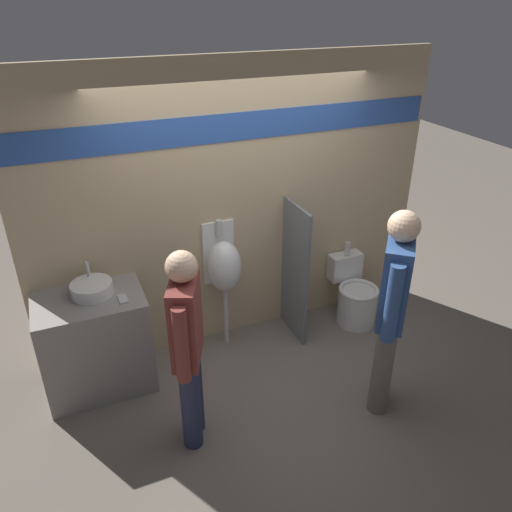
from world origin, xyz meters
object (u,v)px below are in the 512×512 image
(person_in_vest, at_px, (392,306))
(cell_phone, at_px, (123,299))
(person_with_lanyard, at_px, (188,344))
(sink_basin, at_px, (92,288))
(toilet, at_px, (355,297))
(urinal_near_counter, at_px, (224,266))

(person_in_vest, bearing_deg, cell_phone, 101.48)
(person_in_vest, bearing_deg, person_with_lanyard, 120.71)
(sink_basin, xyz_separation_m, toilet, (2.57, -0.09, -0.68))
(cell_phone, distance_m, urinal_near_counter, 1.01)
(urinal_near_counter, bearing_deg, person_in_vest, -54.85)
(sink_basin, distance_m, person_with_lanyard, 1.10)
(toilet, bearing_deg, person_with_lanyard, -156.92)
(urinal_near_counter, bearing_deg, person_with_lanyard, -121.84)
(person_in_vest, relative_size, person_with_lanyard, 1.08)
(cell_phone, bearing_deg, person_in_vest, -28.73)
(urinal_near_counter, distance_m, toilet, 1.52)
(sink_basin, height_order, person_in_vest, person_in_vest)
(urinal_near_counter, height_order, person_with_lanyard, person_with_lanyard)
(sink_basin, xyz_separation_m, urinal_near_counter, (1.19, 0.08, -0.09))
(urinal_near_counter, relative_size, person_in_vest, 0.72)
(sink_basin, bearing_deg, toilet, -1.99)
(sink_basin, xyz_separation_m, cell_phone, (0.22, -0.18, -0.05))
(sink_basin, height_order, person_with_lanyard, person_with_lanyard)
(urinal_near_counter, bearing_deg, toilet, -7.16)
(cell_phone, distance_m, person_with_lanyard, 0.84)
(toilet, bearing_deg, urinal_near_counter, 172.84)
(sink_basin, bearing_deg, cell_phone, -39.87)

